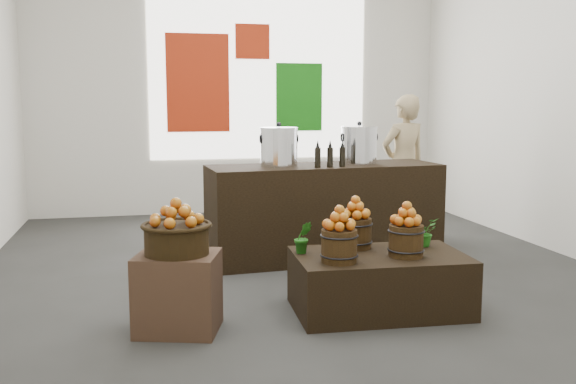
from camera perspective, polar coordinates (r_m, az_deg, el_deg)
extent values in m
plane|color=#323230|center=(6.31, 0.49, -7.04)|extent=(7.00, 7.00, 0.00)
cube|color=silver|center=(9.54, -4.39, 10.21)|extent=(6.00, 0.04, 4.00)
cube|color=white|center=(9.57, -2.57, 10.22)|extent=(3.20, 0.02, 2.40)
cube|color=#AC270D|center=(9.43, -8.02, 9.57)|extent=(0.90, 0.04, 1.40)
cube|color=#156D10|center=(9.67, 0.99, 8.42)|extent=(0.70, 0.04, 1.00)
cube|color=#AC270D|center=(9.57, -3.18, 13.21)|extent=(0.50, 0.04, 0.50)
cube|color=brown|center=(4.72, -9.74, -8.80)|extent=(0.68, 0.61, 0.57)
cylinder|color=black|center=(4.63, -9.86, -4.19)|extent=(0.46, 0.46, 0.21)
cube|color=black|center=(5.15, 8.12, -7.98)|extent=(1.37, 0.88, 0.46)
cylinder|color=#39250F|center=(4.78, 4.57, -4.80)|extent=(0.27, 0.27, 0.25)
cylinder|color=#39250F|center=(5.02, 10.45, -4.29)|extent=(0.27, 0.27, 0.25)
cylinder|color=#39250F|center=(5.25, 5.98, -3.65)|extent=(0.27, 0.27, 0.25)
imported|color=#1C6314|center=(5.41, 12.00, -3.50)|extent=(0.27, 0.25, 0.23)
imported|color=#1C6314|center=(5.04, 1.35, -4.05)|extent=(0.14, 0.11, 0.26)
cube|color=black|center=(6.74, 3.24, -1.76)|extent=(2.47, 0.95, 0.99)
cylinder|color=silver|center=(6.51, -0.81, 3.94)|extent=(0.37, 0.37, 0.37)
cylinder|color=silver|center=(6.80, 6.33, 4.08)|extent=(0.37, 0.37, 0.37)
imported|color=tan|center=(8.01, 10.23, 2.35)|extent=(0.71, 0.56, 1.72)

